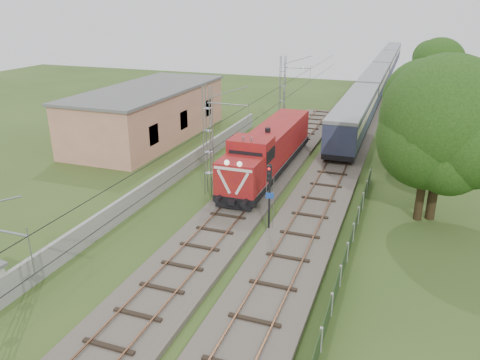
% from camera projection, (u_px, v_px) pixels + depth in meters
% --- Properties ---
extents(ground, '(140.00, 140.00, 0.00)m').
position_uv_depth(ground, '(169.00, 287.00, 23.35)').
color(ground, '#2F481B').
rests_on(ground, ground).
extents(track_main, '(4.20, 70.00, 0.45)m').
position_uv_depth(track_main, '(221.00, 225.00, 29.43)').
color(track_main, '#6B6054').
rests_on(track_main, ground).
extents(track_side, '(4.20, 80.00, 0.45)m').
position_uv_depth(track_side, '(335.00, 169.00, 39.24)').
color(track_side, '#6B6054').
rests_on(track_side, ground).
extents(catenary, '(3.31, 70.00, 8.00)m').
position_uv_depth(catenary, '(209.00, 141.00, 33.39)').
color(catenary, gray).
rests_on(catenary, ground).
extents(boundary_wall, '(0.25, 40.00, 1.50)m').
position_uv_depth(boundary_wall, '(167.00, 178.00, 35.70)').
color(boundary_wall, '#9E9E99').
rests_on(boundary_wall, ground).
extents(station_building, '(8.40, 20.40, 5.22)m').
position_uv_depth(station_building, '(149.00, 113.00, 48.29)').
color(station_building, tan).
rests_on(station_building, ground).
extents(fence, '(0.12, 32.00, 1.20)m').
position_uv_depth(fence, '(340.00, 276.00, 23.20)').
color(fence, black).
rests_on(fence, ground).
extents(locomotive, '(2.93, 16.70, 4.24)m').
position_uv_depth(locomotive, '(269.00, 150.00, 37.70)').
color(locomotive, black).
rests_on(locomotive, ground).
extents(coach_rake, '(2.95, 88.05, 3.41)m').
position_uv_depth(coach_rake, '(380.00, 72.00, 77.85)').
color(coach_rake, black).
rests_on(coach_rake, ground).
extents(signal_post, '(0.48, 0.38, 4.46)m').
position_uv_depth(signal_post, '(269.00, 187.00, 27.78)').
color(signal_post, black).
rests_on(signal_post, ground).
extents(tree_a, '(6.67, 6.35, 8.65)m').
position_uv_depth(tree_a, '(430.00, 140.00, 28.74)').
color(tree_a, '#342615').
rests_on(tree_a, ground).
extents(tree_b, '(8.18, 7.79, 10.61)m').
position_uv_depth(tree_b, '(447.00, 120.00, 28.39)').
color(tree_b, '#342615').
rests_on(tree_b, ground).
extents(tree_c, '(4.98, 4.75, 6.46)m').
position_uv_depth(tree_c, '(410.00, 121.00, 38.94)').
color(tree_c, '#342615').
rests_on(tree_c, ground).
extents(tree_d, '(7.06, 6.73, 9.16)m').
position_uv_depth(tree_d, '(439.00, 65.00, 60.86)').
color(tree_d, '#342615').
rests_on(tree_d, ground).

